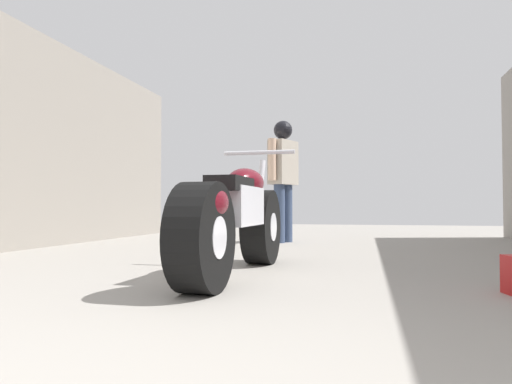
# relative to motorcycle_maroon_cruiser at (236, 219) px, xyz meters

# --- Properties ---
(ground_plane) EXTENTS (18.84, 18.84, 0.00)m
(ground_plane) POSITION_rel_motorcycle_maroon_cruiser_xyz_m (0.08, 0.95, -0.42)
(ground_plane) COLOR gray
(motorcycle_maroon_cruiser) EXTENTS (0.64, 2.14, 1.00)m
(motorcycle_maroon_cruiser) POSITION_rel_motorcycle_maroon_cruiser_xyz_m (0.00, 0.00, 0.00)
(motorcycle_maroon_cruiser) COLOR black
(motorcycle_maroon_cruiser) RESTS_ON ground_plane
(mechanic_in_blue) EXTENTS (0.40, 0.67, 1.74)m
(mechanic_in_blue) POSITION_rel_motorcycle_maroon_cruiser_xyz_m (-0.22, 3.33, 0.63)
(mechanic_in_blue) COLOR #384766
(mechanic_in_blue) RESTS_ON ground_plane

